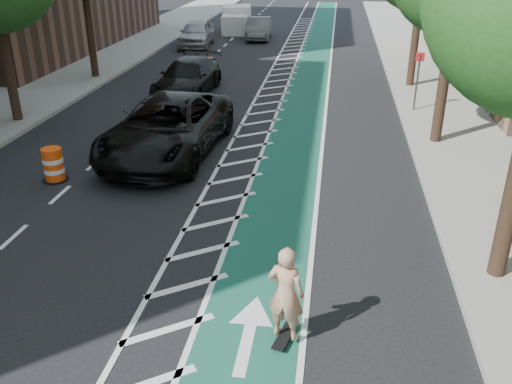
% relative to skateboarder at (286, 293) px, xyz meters
% --- Properties ---
extents(ground, '(120.00, 120.00, 0.00)m').
position_rel_skateboarder_xyz_m(ground, '(-3.67, 2.76, -1.02)').
color(ground, black).
rests_on(ground, ground).
extents(bike_lane, '(2.00, 90.00, 0.01)m').
position_rel_skateboarder_xyz_m(bike_lane, '(-0.67, 12.76, -1.01)').
color(bike_lane, '#164F41').
rests_on(bike_lane, ground).
extents(buffer_strip, '(1.40, 90.00, 0.01)m').
position_rel_skateboarder_xyz_m(buffer_strip, '(-2.17, 12.76, -1.01)').
color(buffer_strip, silver).
rests_on(buffer_strip, ground).
extents(sidewalk_right, '(5.00, 90.00, 0.15)m').
position_rel_skateboarder_xyz_m(sidewalk_right, '(5.83, 12.76, -0.94)').
color(sidewalk_right, gray).
rests_on(sidewalk_right, ground).
extents(sidewalk_left, '(5.00, 90.00, 0.15)m').
position_rel_skateboarder_xyz_m(sidewalk_left, '(-13.17, 12.76, -0.94)').
color(sidewalk_left, gray).
rests_on(sidewalk_left, ground).
extents(curb_right, '(0.12, 90.00, 0.16)m').
position_rel_skateboarder_xyz_m(curb_right, '(3.38, 12.76, -0.94)').
color(curb_right, gray).
rests_on(curb_right, ground).
extents(curb_left, '(0.12, 90.00, 0.16)m').
position_rel_skateboarder_xyz_m(curb_left, '(-10.72, 12.76, -0.94)').
color(curb_left, gray).
rests_on(curb_left, ground).
extents(sign_post, '(0.35, 0.08, 2.47)m').
position_rel_skateboarder_xyz_m(sign_post, '(3.93, 14.76, 0.33)').
color(sign_post, '#4C4C4C').
rests_on(sign_post, ground).
extents(skateboard, '(0.41, 0.82, 0.11)m').
position_rel_skateboarder_xyz_m(skateboard, '(0.00, -0.00, -0.93)').
color(skateboard, black).
rests_on(skateboard, ground).
extents(skateboarder, '(0.75, 0.58, 1.82)m').
position_rel_skateboarder_xyz_m(skateboarder, '(0.00, 0.00, 0.00)').
color(skateboarder, tan).
rests_on(skateboarder, skateboard).
extents(suv_near, '(3.48, 6.87, 1.86)m').
position_rel_skateboarder_xyz_m(suv_near, '(-4.74, 8.75, -0.09)').
color(suv_near, black).
rests_on(suv_near, ground).
extents(suv_far, '(2.47, 5.46, 1.55)m').
position_rel_skateboarder_xyz_m(suv_far, '(-6.07, 16.36, -0.24)').
color(suv_far, black).
rests_on(suv_far, ground).
extents(car_silver, '(2.27, 5.00, 1.67)m').
position_rel_skateboarder_xyz_m(car_silver, '(-8.69, 28.56, -0.18)').
color(car_silver, '#A4A4A9').
rests_on(car_silver, ground).
extents(car_grey, '(1.82, 4.58, 1.48)m').
position_rel_skateboarder_xyz_m(car_grey, '(-4.96, 31.96, -0.28)').
color(car_grey, '#5D5C61').
rests_on(car_grey, ground).
extents(box_truck, '(2.36, 4.60, 1.85)m').
position_rel_skateboarder_xyz_m(box_truck, '(-7.16, 35.10, -0.17)').
color(box_truck, white).
rests_on(box_truck, ground).
extents(barrel_a, '(0.74, 0.74, 1.01)m').
position_rel_skateboarder_xyz_m(barrel_a, '(-7.47, 6.11, -0.54)').
color(barrel_a, '#F4480C').
rests_on(barrel_a, ground).
extents(barrel_b, '(0.64, 0.64, 0.87)m').
position_rel_skateboarder_xyz_m(barrel_b, '(-5.47, 16.76, -0.60)').
color(barrel_b, '#EA4A0C').
rests_on(barrel_b, ground).
extents(barrel_c, '(0.67, 0.67, 0.91)m').
position_rel_skateboarder_xyz_m(barrel_c, '(-6.07, 20.23, -0.59)').
color(barrel_c, '#E1510B').
rests_on(barrel_c, ground).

